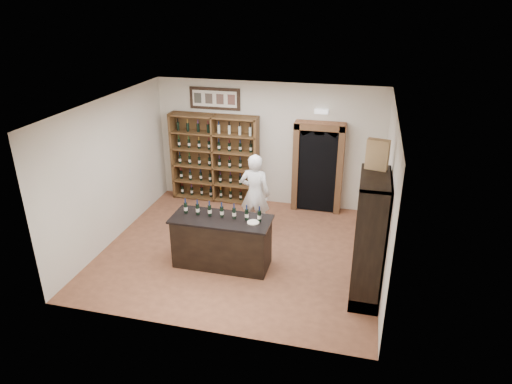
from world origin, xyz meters
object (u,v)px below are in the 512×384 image
(counter_bottle_0, at_px, (186,208))
(tasting_counter, at_px, (222,242))
(side_cabinet, at_px, (369,256))
(shopkeeper, at_px, (255,194))
(wine_shelf, at_px, (215,158))
(wine_crate, at_px, (377,155))

(counter_bottle_0, bearing_deg, tasting_counter, -4.48)
(tasting_counter, relative_size, side_cabinet, 0.85)
(shopkeeper, bearing_deg, side_cabinet, 146.23)
(wine_shelf, height_order, side_cabinet, same)
(tasting_counter, relative_size, counter_bottle_0, 6.27)
(tasting_counter, bearing_deg, shopkeeper, 79.00)
(side_cabinet, bearing_deg, wine_shelf, 139.79)
(wine_shelf, height_order, wine_crate, wine_crate)
(wine_crate, bearing_deg, counter_bottle_0, -166.78)
(side_cabinet, height_order, shopkeeper, side_cabinet)
(counter_bottle_0, relative_size, shopkeeper, 0.17)
(counter_bottle_0, height_order, side_cabinet, side_cabinet)
(counter_bottle_0, xyz_separation_m, wine_crate, (3.40, -0.00, 1.34))
(counter_bottle_0, distance_m, side_cabinet, 3.48)
(side_cabinet, bearing_deg, wine_crate, 96.78)
(wine_shelf, relative_size, shopkeeper, 1.23)
(shopkeeper, bearing_deg, wine_crate, 151.61)
(tasting_counter, bearing_deg, wine_shelf, 110.56)
(tasting_counter, distance_m, wine_crate, 3.32)
(tasting_counter, distance_m, side_cabinet, 2.75)
(shopkeeper, height_order, wine_crate, wine_crate)
(tasting_counter, distance_m, counter_bottle_0, 0.95)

